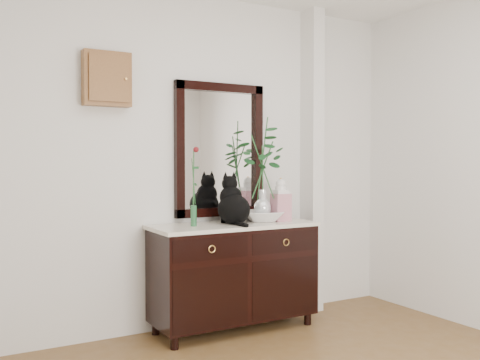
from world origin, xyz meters
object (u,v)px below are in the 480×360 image
sideboard (234,270)px  ginger_jar (281,199)px  lotus_bowl (262,216)px  cat (234,199)px

sideboard → ginger_jar: (0.43, -0.03, 0.56)m
sideboard → ginger_jar: bearing=-3.4°
sideboard → lotus_bowl: (0.29, 0.03, 0.42)m
sideboard → lotus_bowl: bearing=5.4°
sideboard → lotus_bowl: size_ratio=3.79×
ginger_jar → lotus_bowl: bearing=160.0°
cat → ginger_jar: (0.44, -0.00, -0.01)m
cat → ginger_jar: size_ratio=1.08×
sideboard → cat: bearing=-117.8°
cat → ginger_jar: 0.45m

